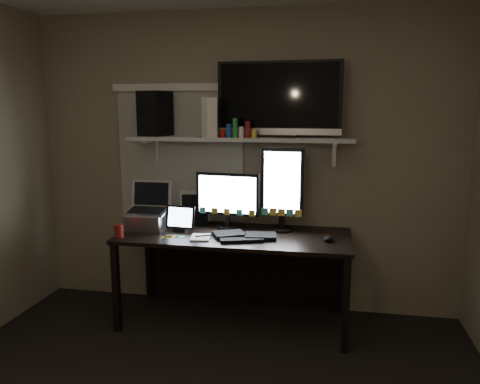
% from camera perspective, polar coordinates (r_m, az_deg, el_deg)
% --- Properties ---
extents(back_wall, '(3.60, 0.00, 3.60)m').
position_cam_1_polar(back_wall, '(3.96, 0.41, 3.56)').
color(back_wall, '#7B6D58').
rests_on(back_wall, floor).
extents(window_blinds, '(1.10, 0.02, 1.10)m').
position_cam_1_polar(window_blinds, '(4.07, -7.29, 4.37)').
color(window_blinds, '#BAB6A7').
rests_on(window_blinds, back_wall).
extents(desk, '(1.80, 0.75, 0.73)m').
position_cam_1_polar(desk, '(3.86, -0.28, -7.20)').
color(desk, black).
rests_on(desk, floor).
extents(wall_shelf, '(1.80, 0.35, 0.03)m').
position_cam_1_polar(wall_shelf, '(3.77, -0.07, 6.51)').
color(wall_shelf, '#BBBBB6').
rests_on(wall_shelf, back_wall).
extents(monitor_landscape, '(0.54, 0.11, 0.47)m').
position_cam_1_polar(monitor_landscape, '(3.82, -1.53, -1.02)').
color(monitor_landscape, black).
rests_on(monitor_landscape, desk).
extents(monitor_portrait, '(0.34, 0.09, 0.68)m').
position_cam_1_polar(monitor_portrait, '(3.74, 5.17, 0.34)').
color(monitor_portrait, black).
rests_on(monitor_portrait, desk).
extents(keyboard, '(0.53, 0.33, 0.03)m').
position_cam_1_polar(keyboard, '(3.60, 0.59, -5.30)').
color(keyboard, black).
rests_on(keyboard, desk).
extents(mouse, '(0.09, 0.12, 0.04)m').
position_cam_1_polar(mouse, '(3.56, 10.74, -5.58)').
color(mouse, black).
rests_on(mouse, desk).
extents(notepad, '(0.17, 0.22, 0.01)m').
position_cam_1_polar(notepad, '(3.59, -4.84, -5.54)').
color(notepad, beige).
rests_on(notepad, desk).
extents(tablet, '(0.25, 0.12, 0.21)m').
position_cam_1_polar(tablet, '(3.78, -7.24, -3.22)').
color(tablet, black).
rests_on(tablet, desk).
extents(file_sorter, '(0.23, 0.14, 0.27)m').
position_cam_1_polar(file_sorter, '(4.02, -5.48, -1.92)').
color(file_sorter, black).
rests_on(file_sorter, desk).
extents(laptop, '(0.34, 0.28, 0.38)m').
position_cam_1_polar(laptop, '(3.86, -11.31, -1.76)').
color(laptop, silver).
rests_on(laptop, desk).
extents(cup, '(0.08, 0.08, 0.10)m').
position_cam_1_polar(cup, '(3.71, -14.53, -4.61)').
color(cup, maroon).
rests_on(cup, desk).
extents(sticky_notes, '(0.32, 0.27, 0.00)m').
position_cam_1_polar(sticky_notes, '(3.69, -7.84, -5.21)').
color(sticky_notes, gold).
rests_on(sticky_notes, desk).
extents(tv, '(0.99, 0.22, 0.59)m').
position_cam_1_polar(tv, '(3.74, 4.79, 11.18)').
color(tv, black).
rests_on(tv, wall_shelf).
extents(game_console, '(0.16, 0.27, 0.31)m').
position_cam_1_polar(game_console, '(3.78, -3.58, 9.06)').
color(game_console, silver).
rests_on(game_console, wall_shelf).
extents(speaker, '(0.25, 0.28, 0.36)m').
position_cam_1_polar(speaker, '(3.97, -10.30, 9.38)').
color(speaker, black).
rests_on(speaker, wall_shelf).
extents(bottles, '(0.25, 0.12, 0.16)m').
position_cam_1_polar(bottles, '(3.68, -0.21, 7.88)').
color(bottles, '#A50F0C').
rests_on(bottles, wall_shelf).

